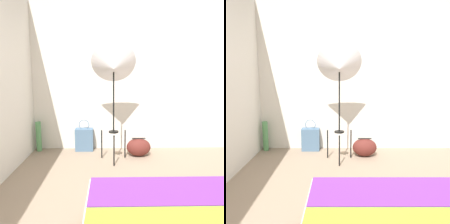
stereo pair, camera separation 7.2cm
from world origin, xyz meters
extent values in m
cube|color=silver|center=(0.00, 2.35, 1.30)|extent=(8.00, 0.05, 2.60)
cube|color=#702D8E|center=(0.14, 0.06, 0.41)|extent=(1.49, 0.44, 0.04)
cylinder|color=black|center=(-0.36, 1.52, 0.23)|extent=(0.02, 0.02, 0.46)
cylinder|color=black|center=(-0.55, 1.84, 0.23)|extent=(0.02, 0.02, 0.46)
cylinder|color=black|center=(-0.18, 1.84, 0.23)|extent=(0.02, 0.02, 0.46)
cylinder|color=black|center=(-0.36, 1.74, 0.46)|extent=(0.15, 0.15, 0.02)
cylinder|color=black|center=(-0.36, 1.74, 0.96)|extent=(0.02, 0.02, 1.00)
cone|color=silver|center=(-0.36, 1.74, 1.46)|extent=(0.67, 0.53, 0.68)
cube|color=slate|center=(-0.87, 2.21, 0.20)|extent=(0.31, 0.16, 0.40)
torus|color=slate|center=(-0.87, 2.21, 0.47)|extent=(0.18, 0.01, 0.18)
ellipsoid|color=#5B231E|center=(0.06, 1.93, 0.15)|extent=(0.40, 0.29, 0.29)
cube|color=black|center=(0.06, 1.93, 0.30)|extent=(0.22, 0.04, 0.01)
cylinder|color=#56995B|center=(-1.67, 2.21, 0.26)|extent=(0.09, 0.09, 0.52)
camera|label=1|loc=(-0.45, -1.52, 1.30)|focal=35.00mm
camera|label=2|loc=(-0.38, -1.52, 1.30)|focal=35.00mm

